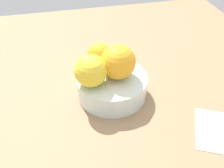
% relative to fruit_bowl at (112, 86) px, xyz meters
% --- Properties ---
extents(ground_plane, '(1.10, 1.10, 0.02)m').
position_rel_fruit_bowl_xyz_m(ground_plane, '(0.00, 0.00, -0.04)').
color(ground_plane, '#997551').
extents(fruit_bowl, '(0.17, 0.17, 0.05)m').
position_rel_fruit_bowl_xyz_m(fruit_bowl, '(0.00, 0.00, 0.00)').
color(fruit_bowl, silver).
rests_on(fruit_bowl, ground_plane).
extents(orange_in_bowl_0, '(0.08, 0.08, 0.08)m').
position_rel_fruit_bowl_xyz_m(orange_in_bowl_0, '(-0.00, -0.01, 0.07)').
color(orange_in_bowl_0, '#F9A823').
rests_on(orange_in_bowl_0, fruit_bowl).
extents(orange_in_bowl_1, '(0.08, 0.08, 0.08)m').
position_rel_fruit_bowl_xyz_m(orange_in_bowl_1, '(-0.01, 0.05, 0.07)').
color(orange_in_bowl_1, yellow).
rests_on(orange_in_bowl_1, fruit_bowl).
extents(orange_in_bowl_2, '(0.06, 0.06, 0.06)m').
position_rel_fruit_bowl_xyz_m(orange_in_bowl_2, '(0.06, 0.02, 0.06)').
color(orange_in_bowl_2, '#F9A823').
rests_on(orange_in_bowl_2, fruit_bowl).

